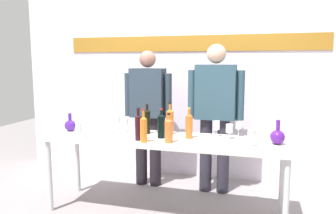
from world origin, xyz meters
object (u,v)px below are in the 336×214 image
object	(u,v)px
wine_bottle_4	(147,120)
wine_glass_right_3	(251,134)
wine_glass_left_2	(117,120)
wine_glass_right_1	(239,126)
display_table	(164,144)
presenter_right	(215,108)
wine_bottle_2	(144,128)
wine_bottle_0	(189,125)
wine_glass_right_0	(229,129)
presenter_left	(148,110)
wine_glass_right_2	(217,126)
wine_bottle_3	(138,126)
wine_bottle_6	(170,121)
wine_bottle_1	(169,130)
decanter_blue_right	(278,137)
wine_glass_left_3	(79,128)
wine_bottle_5	(161,125)
wine_glass_left_4	(97,125)
decanter_blue_left	(70,125)
wine_glass_left_1	(95,122)

from	to	relation	value
wine_bottle_4	wine_glass_right_3	world-z (taller)	wine_bottle_4
wine_glass_left_2	wine_glass_right_1	bearing A→B (deg)	-0.30
display_table	wine_bottle_4	world-z (taller)	wine_bottle_4
display_table	presenter_right	distance (m)	0.86
wine_bottle_2	wine_glass_right_3	bearing A→B (deg)	6.56
wine_bottle_0	wine_glass_right_0	distance (m)	0.39
presenter_left	wine_glass_right_2	xyz separation A→B (m)	(0.90, -0.52, -0.05)
wine_bottle_3	wine_bottle_6	bearing A→B (deg)	57.20
wine_bottle_1	wine_glass_right_0	distance (m)	0.60
decanter_blue_right	wine_bottle_0	distance (m)	0.82
wine_bottle_3	wine_glass_left_3	distance (m)	0.58
wine_bottle_1	wine_glass_left_3	distance (m)	0.88
wine_glass_right_1	wine_bottle_5	bearing A→B (deg)	-160.76
wine_bottle_6	wine_glass_left_3	distance (m)	0.91
wine_glass_left_4	wine_glass_right_0	world-z (taller)	wine_glass_left_4
presenter_right	wine_bottle_1	distance (m)	0.93
presenter_right	wine_bottle_2	xyz separation A→B (m)	(-0.54, -0.93, -0.09)
wine_bottle_2	decanter_blue_left	bearing A→B (deg)	164.59
decanter_blue_right	wine_glass_left_1	bearing A→B (deg)	179.13
wine_glass_left_2	wine_glass_right_0	distance (m)	1.24
wine_bottle_1	wine_glass_left_2	world-z (taller)	wine_bottle_1
decanter_blue_right	wine_glass_right_0	distance (m)	0.45
wine_bottle_4	wine_glass_left_2	size ratio (longest dim) A/B	2.19
display_table	wine_glass_right_0	xyz separation A→B (m)	(0.62, 0.13, 0.16)
wine_bottle_2	wine_bottle_5	xyz separation A→B (m)	(0.11, 0.22, -0.00)
wine_bottle_2	wine_glass_left_1	size ratio (longest dim) A/B	2.12
presenter_left	wine_glass_left_4	world-z (taller)	presenter_left
wine_glass_right_1	decanter_blue_left	bearing A→B (deg)	-173.20
display_table	wine_bottle_3	xyz separation A→B (m)	(-0.20, -0.16, 0.20)
wine_bottle_1	wine_bottle_5	size ratio (longest dim) A/B	0.95
wine_glass_left_4	wine_glass_right_0	size ratio (longest dim) A/B	1.02
wine_bottle_5	wine_glass_left_4	distance (m)	0.67
wine_glass_left_2	wine_bottle_3	bearing A→B (deg)	-44.96
wine_bottle_2	wine_glass_left_4	xyz separation A→B (m)	(-0.56, 0.15, -0.03)
wine_glass_right_0	wine_glass_right_1	distance (m)	0.14
decanter_blue_left	wine_glass_left_3	size ratio (longest dim) A/B	1.27
display_table	wine_glass_right_1	distance (m)	0.76
display_table	wine_glass_right_1	size ratio (longest dim) A/B	16.07
presenter_left	wine_bottle_4	xyz separation A→B (m)	(0.19, -0.56, -0.03)
presenter_right	wine_glass_left_2	size ratio (longest dim) A/B	12.00
decanter_blue_left	wine_bottle_4	size ratio (longest dim) A/B	0.62
wine_glass_left_1	wine_glass_right_1	world-z (taller)	same
display_table	wine_glass_left_4	world-z (taller)	wine_glass_left_4
presenter_left	wine_glass_right_1	world-z (taller)	presenter_left
wine_bottle_3	wine_glass_right_3	size ratio (longest dim) A/B	2.13
wine_bottle_0	wine_glass_right_0	bearing A→B (deg)	12.19
presenter_left	wine_bottle_6	bearing A→B (deg)	-51.26
wine_glass_left_1	wine_glass_left_2	distance (m)	0.25
decanter_blue_right	presenter_left	world-z (taller)	presenter_left
decanter_blue_left	wine_glass_left_4	distance (m)	0.39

